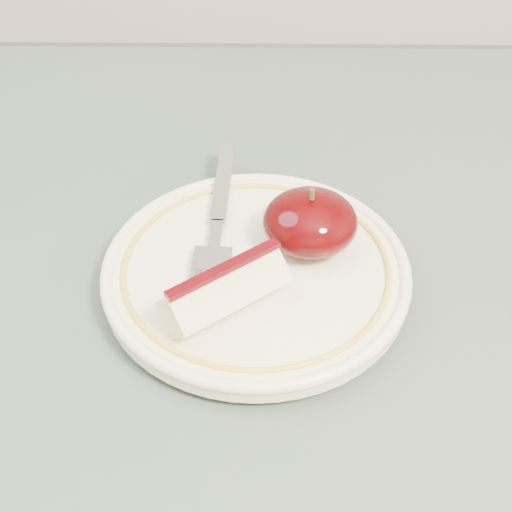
{
  "coord_description": "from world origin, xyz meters",
  "views": [
    {
      "loc": [
        -0.02,
        -0.28,
        1.11
      ],
      "look_at": [
        -0.02,
        0.08,
        0.78
      ],
      "focal_mm": 50.0,
      "sensor_mm": 36.0,
      "label": 1
    }
  ],
  "objects_px": {
    "plate": "(256,271)",
    "fork": "(217,223)",
    "table": "(288,450)",
    "apple_half": "(310,222)"
  },
  "relations": [
    {
      "from": "table",
      "to": "plate",
      "type": "bearing_deg",
      "value": 106.73
    },
    {
      "from": "table",
      "to": "apple_half",
      "type": "bearing_deg",
      "value": 82.54
    },
    {
      "from": "plate",
      "to": "fork",
      "type": "height_order",
      "value": "fork"
    },
    {
      "from": "plate",
      "to": "fork",
      "type": "relative_size",
      "value": 1.11
    },
    {
      "from": "plate",
      "to": "table",
      "type": "bearing_deg",
      "value": -73.27
    },
    {
      "from": "fork",
      "to": "plate",
      "type": "bearing_deg",
      "value": -142.56
    },
    {
      "from": "table",
      "to": "fork",
      "type": "xyz_separation_m",
      "value": [
        -0.05,
        0.12,
        0.11
      ]
    },
    {
      "from": "fork",
      "to": "apple_half",
      "type": "bearing_deg",
      "value": -102.4
    },
    {
      "from": "apple_half",
      "to": "fork",
      "type": "height_order",
      "value": "apple_half"
    },
    {
      "from": "plate",
      "to": "apple_half",
      "type": "xyz_separation_m",
      "value": [
        0.04,
        0.02,
        0.03
      ]
    }
  ]
}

